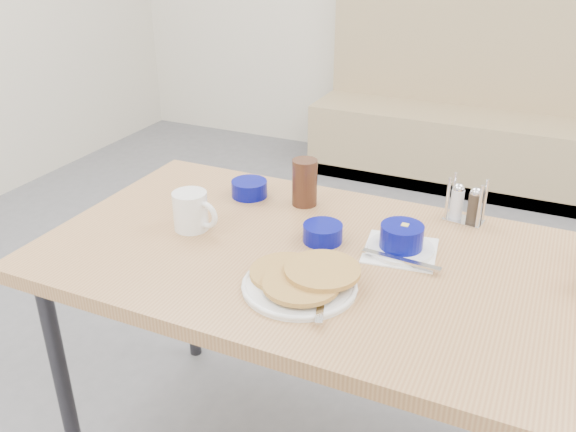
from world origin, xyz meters
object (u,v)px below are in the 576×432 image
at_px(condiment_caddy, 465,206).
at_px(pancake_plate, 302,280).
at_px(booth_bench, 470,126).
at_px(coffee_mug, 192,211).
at_px(grits_setting, 401,240).
at_px(butter_bowl, 323,233).
at_px(creamer_bowl, 249,189).
at_px(amber_tumbler, 305,182).
at_px(dining_table, 315,274).

bearing_deg(condiment_caddy, pancake_plate, -109.76).
height_order(booth_bench, coffee_mug, booth_bench).
height_order(grits_setting, butter_bowl, grits_setting).
distance_m(pancake_plate, coffee_mug, 0.41).
xyz_separation_m(creamer_bowl, condiment_caddy, (0.62, 0.10, 0.02)).
bearing_deg(creamer_bowl, coffee_mug, -98.44).
distance_m(coffee_mug, butter_bowl, 0.36).
bearing_deg(creamer_bowl, pancake_plate, -49.03).
distance_m(grits_setting, creamer_bowl, 0.53).
distance_m(booth_bench, pancake_plate, 2.73).
bearing_deg(pancake_plate, coffee_mug, 159.43).
bearing_deg(butter_bowl, pancake_plate, -80.16).
xyz_separation_m(booth_bench, grits_setting, (0.19, -2.44, 0.44)).
distance_m(booth_bench, amber_tumbler, 2.33).
distance_m(booth_bench, grits_setting, 2.48).
xyz_separation_m(dining_table, grits_setting, (0.19, 0.10, 0.09)).
bearing_deg(coffee_mug, grits_setting, 11.75).
bearing_deg(dining_table, grits_setting, 26.85).
xyz_separation_m(creamer_bowl, butter_bowl, (0.31, -0.17, -0.00)).
xyz_separation_m(dining_table, coffee_mug, (-0.35, -0.02, 0.12)).
relative_size(butter_bowl, amber_tumbler, 0.75).
bearing_deg(pancake_plate, booth_bench, 90.65).
bearing_deg(booth_bench, dining_table, -90.00).
distance_m(pancake_plate, grits_setting, 0.30).
distance_m(booth_bench, condiment_caddy, 2.26).
bearing_deg(condiment_caddy, coffee_mug, -142.67).
xyz_separation_m(dining_table, condiment_caddy, (0.31, 0.34, 0.11)).
height_order(pancake_plate, condiment_caddy, condiment_caddy).
distance_m(dining_table, pancake_plate, 0.18).
distance_m(grits_setting, condiment_caddy, 0.27).
relative_size(booth_bench, creamer_bowl, 17.55).
bearing_deg(booth_bench, grits_setting, -85.50).
relative_size(dining_table, creamer_bowl, 12.93).
bearing_deg(pancake_plate, condiment_caddy, 61.29).
height_order(grits_setting, amber_tumbler, amber_tumbler).
height_order(dining_table, grits_setting, grits_setting).
bearing_deg(coffee_mug, amber_tumbler, 51.97).
height_order(booth_bench, condiment_caddy, booth_bench).
xyz_separation_m(dining_table, butter_bowl, (-0.01, 0.07, 0.09)).
height_order(booth_bench, pancake_plate, booth_bench).
distance_m(butter_bowl, condiment_caddy, 0.42).
relative_size(grits_setting, butter_bowl, 2.10).
xyz_separation_m(butter_bowl, condiment_caddy, (0.31, 0.27, 0.02)).
bearing_deg(butter_bowl, creamer_bowl, 150.78).
bearing_deg(booth_bench, pancake_plate, -89.35).
relative_size(coffee_mug, grits_setting, 0.63).
xyz_separation_m(grits_setting, condiment_caddy, (0.11, 0.24, 0.01)).
height_order(pancake_plate, butter_bowl, same).
height_order(pancake_plate, creamer_bowl, creamer_bowl).
bearing_deg(coffee_mug, condiment_caddy, 28.38).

